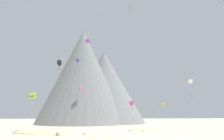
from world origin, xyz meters
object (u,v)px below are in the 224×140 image
at_px(bush_scatter_east, 143,133).
at_px(bush_mid_center, 84,133).
at_px(kite_violet_high, 88,41).
at_px(bush_near_left, 58,134).
at_px(kite_white_low, 191,82).
at_px(kite_magenta_low, 131,103).
at_px(kite_yellow_low, 158,110).
at_px(kite_indigo_mid, 78,61).
at_px(kite_lime_low, 32,96).
at_px(kite_black_mid, 60,63).
at_px(rock_massif, 92,81).
at_px(kite_green_high, 130,8).
at_px(kite_gold_low, 163,105).
at_px(kite_pink_mid, 81,89).

bearing_deg(bush_scatter_east, bush_mid_center, 164.63).
relative_size(bush_mid_center, kite_violet_high, 0.73).
bearing_deg(bush_near_left, kite_white_low, 7.15).
bearing_deg(kite_magenta_low, bush_scatter_east, 82.59).
bearing_deg(kite_yellow_low, kite_indigo_mid, -0.94).
bearing_deg(kite_magenta_low, kite_lime_low, 35.37).
bearing_deg(kite_indigo_mid, kite_black_mid, -33.71).
xyz_separation_m(rock_massif, kite_green_high, (11.18, -49.21, 17.18)).
height_order(bush_mid_center, kite_black_mid, kite_black_mid).
xyz_separation_m(bush_mid_center, kite_green_high, (13.82, 10.34, 38.77)).
bearing_deg(kite_gold_low, kite_indigo_mid, -115.76).
bearing_deg(bush_mid_center, bush_scatter_east, -15.37).
bearing_deg(kite_yellow_low, kite_gold_low, -143.92).
relative_size(kite_lime_low, kite_indigo_mid, 1.74).
relative_size(kite_indigo_mid, kite_violet_high, 1.87).
height_order(kite_lime_low, kite_magenta_low, kite_lime_low).
xyz_separation_m(kite_black_mid, kite_pink_mid, (8.86, 3.99, -10.27)).
relative_size(kite_gold_low, kite_magenta_low, 0.38).
relative_size(kite_magenta_low, kite_white_low, 0.69).
bearing_deg(kite_white_low, kite_violet_high, -19.10).
distance_m(bush_scatter_east, kite_yellow_low, 29.12).
height_order(kite_green_high, kite_black_mid, kite_green_high).
bearing_deg(kite_violet_high, bush_mid_center, 149.96).
height_order(kite_lime_low, kite_black_mid, kite_black_mid).
relative_size(bush_near_left, kite_magenta_low, 0.30).
relative_size(bush_scatter_east, kite_green_high, 0.70).
relative_size(kite_black_mid, kite_white_low, 0.77).
xyz_separation_m(bush_scatter_east, rock_massif, (-10.99, 63.30, 21.29)).
distance_m(bush_near_left, kite_white_low, 36.91).
height_order(bush_near_left, kite_green_high, kite_green_high).
xyz_separation_m(bush_near_left, kite_lime_low, (-8.17, 8.68, 9.11)).
bearing_deg(kite_magenta_low, kite_white_low, 111.04).
relative_size(kite_gold_low, kite_yellow_low, 0.51).
bearing_deg(kite_green_high, bush_scatter_east, -170.88).
relative_size(rock_massif, kite_white_low, 12.80).
bearing_deg(kite_yellow_low, bush_mid_center, 13.03).
relative_size(bush_scatter_east, kite_white_low, 0.43).
height_order(bush_near_left, kite_yellow_low, kite_yellow_low).
bearing_deg(kite_green_high, kite_pink_mid, 39.93).
bearing_deg(kite_lime_low, kite_indigo_mid, -161.33).
bearing_deg(rock_massif, kite_black_mid, -118.50).
distance_m(kite_lime_low, kite_white_low, 42.89).
relative_size(bush_scatter_east, rock_massif, 0.03).
xyz_separation_m(kite_lime_low, kite_white_low, (42.50, -4.38, 3.75)).
height_order(kite_gold_low, kite_magenta_low, kite_magenta_low).
height_order(kite_black_mid, kite_pink_mid, kite_black_mid).
bearing_deg(rock_massif, kite_white_low, -66.17).
bearing_deg(kite_gold_low, kite_magenta_low, -130.56).
relative_size(bush_scatter_east, bush_mid_center, 1.81).
xyz_separation_m(kite_lime_low, kite_pink_mid, (11.83, 32.59, 5.50)).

